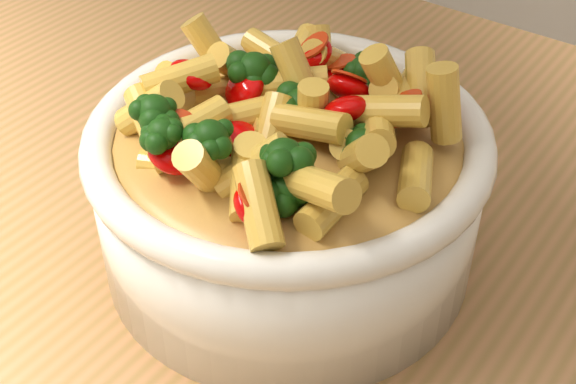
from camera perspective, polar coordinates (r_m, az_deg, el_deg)
The scene contains 3 objects.
table at distance 0.63m, azimuth 7.52°, elevation -13.41°, with size 1.20×0.80×0.90m.
serving_bowl at distance 0.54m, azimuth 0.00°, elevation 0.12°, with size 0.26×0.26×0.11m.
pasta_salad at distance 0.50m, azimuth 0.00°, elevation 6.38°, with size 0.21×0.21×0.05m.
Camera 1 is at (0.16, -0.36, 1.30)m, focal length 50.00 mm.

